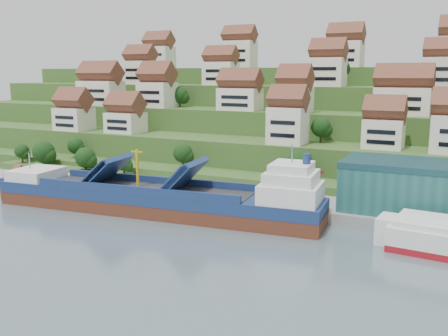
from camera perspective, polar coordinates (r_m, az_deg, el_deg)
The scene contains 9 objects.
ground at distance 100.37m, azimuth -1.12°, elevation -6.06°, with size 300.00×300.00×0.00m, color slate.
quay at distance 106.79m, azimuth 12.28°, elevation -4.66°, with size 180.00×14.00×2.20m, color gray.
pebble_beach at distance 144.12m, azimuth -19.67°, elevation -1.30°, with size 45.00×20.00×1.00m, color gray.
hillside at distance 194.71m, azimuth 13.20°, elevation 5.07°, with size 260.00×128.00×31.00m.
hillside_village at distance 152.50m, azimuth 10.72°, elevation 9.03°, with size 156.77×61.42×29.81m.
hillside_trees at distance 142.21m, azimuth 2.92°, elevation 5.88°, with size 143.84×62.28×32.16m.
flagpole at distance 101.17m, azimuth 10.67°, elevation -2.09°, with size 1.28×0.16×8.00m.
beach_huts at distance 144.42m, azimuth -20.62°, elevation -0.69°, with size 14.40×3.70×2.20m.
cargo_ship at distance 105.39m, azimuth -7.09°, elevation -3.59°, with size 72.53×18.41×15.84m.
Camera 1 is at (44.62, -85.07, 29.09)m, focal length 40.00 mm.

